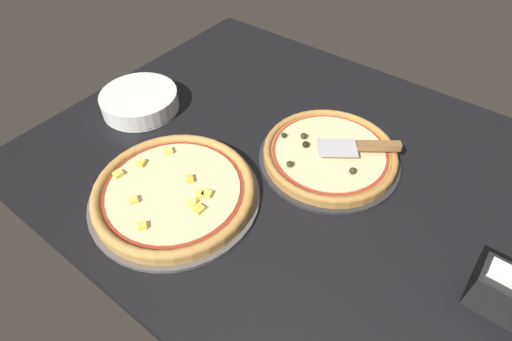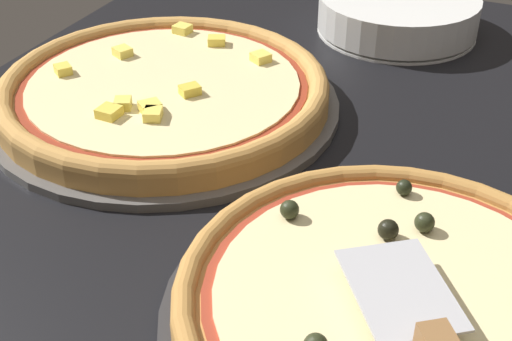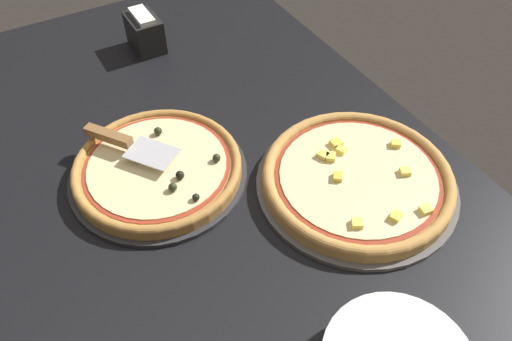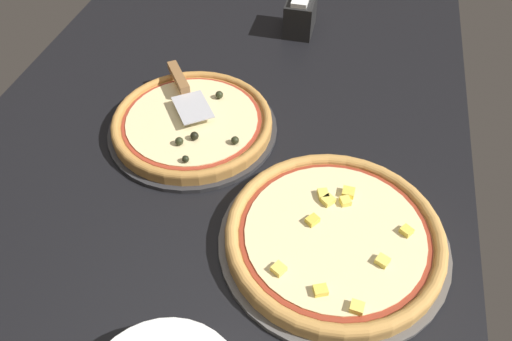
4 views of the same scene
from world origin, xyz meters
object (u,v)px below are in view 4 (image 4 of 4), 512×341
serving_spatula (182,85)px  napkin_holder (300,15)px  pizza_front (193,121)px  pizza_back (334,235)px

serving_spatula → napkin_holder: size_ratio=1.74×
pizza_front → serving_spatula: 9.76cm
pizza_back → napkin_holder: size_ratio=3.45×
pizza_front → pizza_back: pizza_front is taller
napkin_holder → pizza_back: bearing=14.7°
serving_spatula → napkin_holder: (-39.22, 20.93, -1.04)cm
pizza_front → napkin_holder: napkin_holder is taller
pizza_front → napkin_holder: (-46.96, 16.09, 2.41)cm
serving_spatula → napkin_holder: napkin_holder is taller
pizza_front → serving_spatula: serving_spatula is taller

